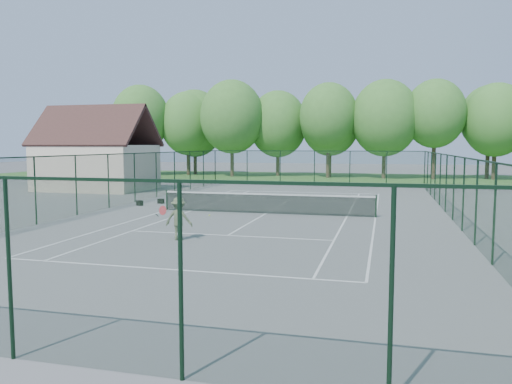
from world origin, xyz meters
The scene contains 10 objects.
ground centered at (0.00, 0.00, 0.00)m, with size 140.00×140.00×0.00m, color slate.
grass_far centered at (0.00, 30.00, 0.01)m, with size 80.00×16.00×0.01m, color #427930.
court_lines centered at (0.00, 0.00, 0.00)m, with size 11.05×23.85×0.01m.
tennis_net centered at (0.00, 0.00, 0.58)m, with size 11.08×0.08×1.10m.
fence_enclosure centered at (0.00, 0.00, 1.56)m, with size 18.05×36.05×3.02m.
utility_building centered at (-16.00, 10.00, 3.12)m, with size 8.60×6.27×6.63m.
tree_line_far centered at (0.00, 30.00, 5.99)m, with size 39.40×6.40×9.70m.
sports_bag_a centered at (-7.88, 1.45, 0.15)m, with size 0.38×0.23×0.30m, color black.
sports_bag_b centered at (-7.13, 2.70, 0.14)m, with size 0.37×0.22×0.29m, color black.
tennis_player centered at (-1.49, -7.69, 0.80)m, with size 1.96×0.81×1.59m.
Camera 1 is at (5.88, -24.68, 3.52)m, focal length 35.00 mm.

